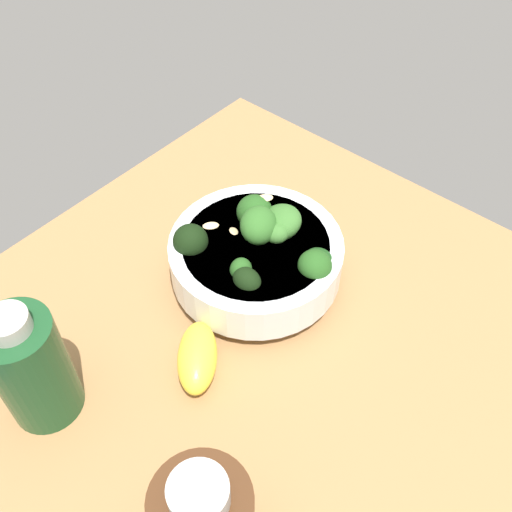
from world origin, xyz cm
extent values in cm
cube|color=#996D42|center=(0.00, 0.00, -2.09)|extent=(62.18, 62.18, 4.18)
cylinder|color=white|center=(5.18, -4.53, 0.76)|extent=(10.50, 10.50, 1.53)
cylinder|color=white|center=(5.18, -4.53, 3.82)|extent=(19.08, 19.08, 4.59)
cylinder|color=silver|center=(5.18, -4.53, 5.72)|extent=(16.02, 16.02, 0.80)
cylinder|color=#3C7A32|center=(2.52, 0.18, 4.37)|extent=(1.55, 1.75, 1.77)
ellipsoid|color=black|center=(2.52, 0.18, 6.01)|extent=(4.09, 3.14, 4.09)
cylinder|color=#2F662B|center=(3.93, -0.65, 4.95)|extent=(1.08, 0.95, 1.01)
ellipsoid|color=#23511C|center=(3.93, -0.65, 6.10)|extent=(3.14, 3.91, 3.47)
cylinder|color=#4A8F3C|center=(5.61, -5.49, 6.23)|extent=(1.84, 1.79, 1.00)
ellipsoid|color=#2D6023|center=(5.61, -5.49, 7.83)|extent=(6.43, 5.91, 5.10)
cylinder|color=#4A8F3C|center=(7.93, -7.48, 5.17)|extent=(2.08, 2.03, 1.37)
ellipsoid|color=#23511C|center=(7.93, -7.48, 6.93)|extent=(6.53, 5.51, 5.48)
cylinder|color=#3C7A32|center=(10.59, 0.31, 4.59)|extent=(2.14, 2.24, 1.24)
ellipsoid|color=black|center=(10.59, 0.31, 6.34)|extent=(6.09, 5.56, 4.95)
cylinder|color=#2F662B|center=(3.83, -6.24, 5.75)|extent=(1.60, 1.69, 1.59)
ellipsoid|color=#386B2B|center=(3.83, -6.24, 7.26)|extent=(3.60, 3.56, 2.31)
cylinder|color=#589D47|center=(-1.61, -6.01, 4.53)|extent=(1.99, 2.02, 1.54)
ellipsoid|color=#23511C|center=(-1.61, -6.01, 6.22)|extent=(5.01, 4.92, 3.42)
cylinder|color=#589D47|center=(4.67, -7.99, 5.11)|extent=(1.71, 1.88, 1.41)
ellipsoid|color=#386B2B|center=(4.67, -7.99, 6.96)|extent=(6.47, 6.37, 5.38)
cylinder|color=#3C7A32|center=(-1.09, -7.51, 4.12)|extent=(1.47, 1.45, 1.53)
ellipsoid|color=#194216|center=(-1.09, -7.51, 5.57)|extent=(3.78, 3.86, 2.94)
ellipsoid|color=#DBBC84|center=(10.15, -2.74, 6.88)|extent=(1.94, 2.04, 0.47)
ellipsoid|color=#DBBC84|center=(7.44, -8.69, 8.43)|extent=(2.01, 2.01, 0.63)
ellipsoid|color=#DBBC84|center=(7.94, -4.01, 6.50)|extent=(1.97, 1.93, 1.12)
ellipsoid|color=yellow|center=(2.05, 8.18, 1.87)|extent=(8.43, 8.89, 3.75)
cylinder|color=#B7B2A8|center=(-10.84, 20.13, 12.76)|extent=(4.26, 4.26, 2.15)
cylinder|color=#194723|center=(10.37, 20.51, 6.25)|extent=(6.79, 6.79, 12.51)
cylinder|color=#B7B2A8|center=(10.37, 20.51, 13.31)|extent=(3.76, 3.76, 1.59)
camera|label=1|loc=(-23.09, 28.58, 52.71)|focal=41.50mm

